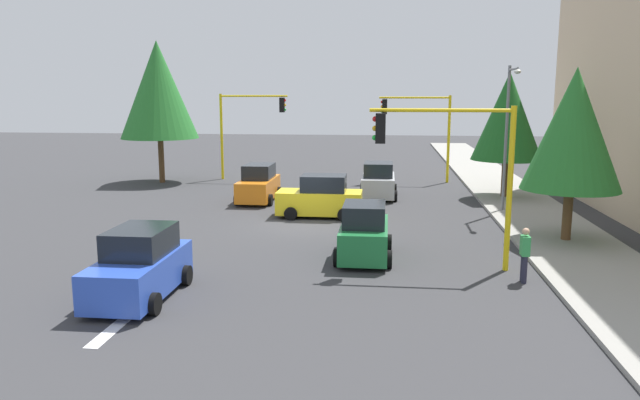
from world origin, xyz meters
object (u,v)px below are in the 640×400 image
(traffic_signal_far_right, at_px, (248,119))
(car_green, at_px, (364,233))
(tree_roadside_mid, at_px, (508,116))
(car_yellow, at_px, (321,198))
(car_silver, at_px, (378,182))
(car_orange, at_px, (259,185))
(traffic_signal_far_left, at_px, (421,121))
(car_blue, at_px, (140,266))
(tree_roadside_near, at_px, (573,129))
(street_lamp_curbside, at_px, (508,123))
(tree_opposite_side, at_px, (158,90))
(traffic_signal_near_left, at_px, (452,154))
(pedestrian_crossing, at_px, (525,253))

(traffic_signal_far_right, xyz_separation_m, car_green, (19.06, 8.55, -3.15))
(tree_roadside_mid, xyz_separation_m, car_yellow, (6.00, -9.47, -3.60))
(car_silver, relative_size, car_orange, 0.96)
(traffic_signal_far_left, relative_size, car_blue, 1.37)
(tree_roadside_near, bearing_deg, car_yellow, -111.85)
(tree_roadside_mid, bearing_deg, car_yellow, -57.65)
(car_green, distance_m, car_yellow, 7.43)
(street_lamp_curbside, relative_size, car_yellow, 1.78)
(car_orange, bearing_deg, street_lamp_curbside, 79.84)
(traffic_signal_far_left, height_order, car_silver, traffic_signal_far_left)
(tree_opposite_side, bearing_deg, street_lamp_curbside, 67.45)
(tree_roadside_mid, bearing_deg, traffic_signal_far_left, -144.29)
(tree_roadside_mid, height_order, car_blue, tree_roadside_mid)
(traffic_signal_near_left, height_order, street_lamp_curbside, street_lamp_curbside)
(tree_roadside_mid, height_order, car_yellow, tree_roadside_mid)
(tree_opposite_side, relative_size, car_green, 2.43)
(tree_roadside_mid, height_order, car_orange, tree_roadside_mid)
(traffic_signal_far_left, height_order, tree_opposite_side, tree_opposite_side)
(tree_roadside_mid, bearing_deg, car_orange, -80.75)
(traffic_signal_far_right, bearing_deg, car_green, 24.16)
(traffic_signal_near_left, distance_m, car_blue, 10.13)
(street_lamp_curbside, bearing_deg, car_orange, -100.16)
(traffic_signal_far_right, bearing_deg, traffic_signal_near_left, 29.56)
(traffic_signal_near_left, bearing_deg, pedestrian_crossing, 59.72)
(car_silver, bearing_deg, tree_roadside_near, 37.28)
(tree_roadside_near, distance_m, tree_opposite_side, 25.70)
(traffic_signal_far_left, xyz_separation_m, car_silver, (6.31, -2.57, -3.08))
(traffic_signal_far_left, bearing_deg, car_blue, -20.56)
(car_blue, distance_m, car_orange, 15.71)
(car_yellow, bearing_deg, tree_roadside_near, 68.15)
(pedestrian_crossing, bearing_deg, traffic_signal_far_right, -147.59)
(traffic_signal_far_left, distance_m, tree_opposite_side, 16.92)
(street_lamp_curbside, distance_m, car_yellow, 9.47)
(traffic_signal_far_left, xyz_separation_m, car_green, (19.06, -2.84, -3.08))
(street_lamp_curbside, bearing_deg, tree_roadside_near, 13.05)
(street_lamp_curbside, height_order, tree_roadside_mid, street_lamp_curbside)
(pedestrian_crossing, bearing_deg, traffic_signal_far_left, -174.34)
(tree_roadside_near, xyz_separation_m, car_orange, (-7.84, -13.75, -3.48))
(traffic_signal_near_left, height_order, tree_roadside_near, tree_roadside_near)
(car_orange, bearing_deg, car_yellow, 44.51)
(tree_roadside_near, height_order, tree_roadside_mid, tree_roadside_mid)
(traffic_signal_far_left, distance_m, street_lamp_curbside, 10.97)
(street_lamp_curbside, relative_size, car_blue, 1.71)
(traffic_signal_far_right, relative_size, tree_roadside_mid, 0.83)
(car_green, height_order, pedestrian_crossing, car_green)
(traffic_signal_far_right, xyz_separation_m, street_lamp_curbside, (10.39, 14.90, 0.31))
(traffic_signal_near_left, distance_m, tree_roadside_near, 6.32)
(car_green, xyz_separation_m, car_orange, (-10.90, -6.10, 0.00))
(street_lamp_curbside, distance_m, car_silver, 8.10)
(tree_roadside_mid, height_order, pedestrian_crossing, tree_roadside_mid)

